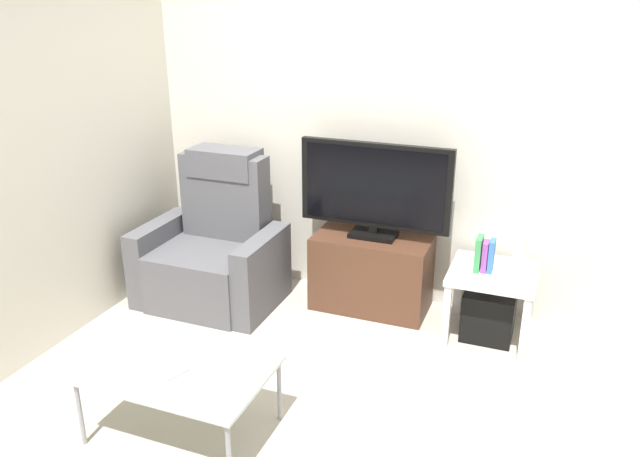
{
  "coord_description": "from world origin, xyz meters",
  "views": [
    {
      "loc": [
        1.03,
        -3.06,
        2.16
      ],
      "look_at": [
        -0.36,
        0.5,
        0.7
      ],
      "focal_mm": 35.4,
      "sensor_mm": 36.0,
      "label": 1
    }
  ],
  "objects": [
    {
      "name": "cell_phone",
      "position": [
        -0.6,
        -0.86,
        0.39
      ],
      "size": [
        0.12,
        0.17,
        0.01
      ],
      "primitive_type": "cube",
      "rotation": [
        0.0,
        0.0,
        -0.37
      ],
      "color": "#B7B7BC",
      "rests_on": "coffee_table"
    },
    {
      "name": "television",
      "position": [
        -0.11,
        0.88,
        0.89
      ],
      "size": [
        1.05,
        0.2,
        0.66
      ],
      "color": "black",
      "rests_on": "tv_stand"
    },
    {
      "name": "tv_stand",
      "position": [
        -0.11,
        0.86,
        0.27
      ],
      "size": [
        0.81,
        0.42,
        0.54
      ],
      "color": "#4C2D1E",
      "rests_on": "ground"
    },
    {
      "name": "side_table",
      "position": [
        0.73,
        0.76,
        0.39
      ],
      "size": [
        0.54,
        0.54,
        0.47
      ],
      "color": "white",
      "rests_on": "ground"
    },
    {
      "name": "book_leftmost",
      "position": [
        0.63,
        0.74,
        0.58
      ],
      "size": [
        0.04,
        0.13,
        0.23
      ],
      "primitive_type": "cube",
      "color": "#388C4C",
      "rests_on": "side_table"
    },
    {
      "name": "wall_back",
      "position": [
        0.0,
        1.13,
        1.3
      ],
      "size": [
        6.4,
        0.06,
        2.6
      ],
      "primitive_type": "cube",
      "color": "beige",
      "rests_on": "ground"
    },
    {
      "name": "coffee_table",
      "position": [
        -0.61,
        -0.8,
        0.36
      ],
      "size": [
        0.9,
        0.6,
        0.38
      ],
      "color": "#B2C6C1",
      "rests_on": "ground"
    },
    {
      "name": "book_rightmost",
      "position": [
        0.71,
        0.74,
        0.58
      ],
      "size": [
        0.03,
        0.1,
        0.21
      ],
      "primitive_type": "cube",
      "color": "#3366B2",
      "rests_on": "side_table"
    },
    {
      "name": "subwoofer_box",
      "position": [
        0.73,
        0.76,
        0.16
      ],
      "size": [
        0.32,
        0.32,
        0.32
      ],
      "primitive_type": "cube",
      "color": "black",
      "rests_on": "ground"
    },
    {
      "name": "wall_side",
      "position": [
        -1.88,
        0.0,
        1.3
      ],
      "size": [
        0.06,
        4.48,
        2.6
      ],
      "primitive_type": "cube",
      "color": "beige",
      "rests_on": "ground"
    },
    {
      "name": "ground_plane",
      "position": [
        0.0,
        0.0,
        0.0
      ],
      "size": [
        6.4,
        6.4,
        0.0
      ],
      "primitive_type": "plane",
      "color": "#B2A899"
    },
    {
      "name": "book_middle",
      "position": [
        0.67,
        0.74,
        0.57
      ],
      "size": [
        0.03,
        0.1,
        0.2
      ],
      "primitive_type": "cube",
      "color": "purple",
      "rests_on": "side_table"
    },
    {
      "name": "game_console",
      "position": [
        0.87,
        0.77,
        0.61
      ],
      "size": [
        0.07,
        0.2,
        0.29
      ],
      "primitive_type": "cube",
      "color": "white",
      "rests_on": "side_table"
    },
    {
      "name": "recliner_armchair",
      "position": [
        -1.23,
        0.6,
        0.37
      ],
      "size": [
        0.98,
        0.78,
        1.08
      ],
      "rotation": [
        0.0,
        0.0,
        -0.11
      ],
      "color": "#515156",
      "rests_on": "ground"
    }
  ]
}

